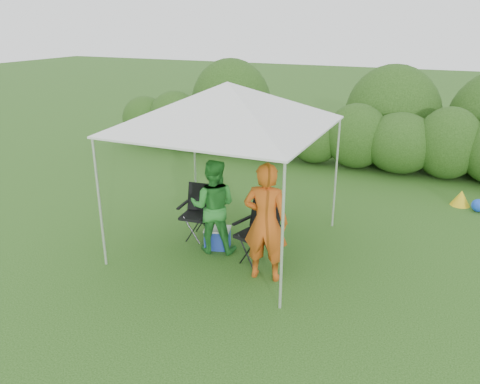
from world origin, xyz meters
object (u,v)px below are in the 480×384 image
at_px(chair_right, 260,227).
at_px(man, 266,222).
at_px(chair_left, 199,208).
at_px(woman, 213,206).
at_px(cooler, 218,238).
at_px(canopy, 227,105).

distance_m(chair_right, man, 0.69).
relative_size(chair_left, woman, 0.59).
relative_size(chair_right, man, 0.55).
height_order(chair_left, cooler, chair_left).
bearing_deg(canopy, chair_left, 172.63).
xyz_separation_m(chair_left, cooler, (0.52, -0.31, -0.36)).
distance_m(chair_left, cooler, 0.71).
relative_size(woman, cooler, 3.15).
bearing_deg(canopy, woman, -111.01).
height_order(canopy, chair_left, canopy).
distance_m(canopy, chair_right, 2.04).
height_order(chair_right, cooler, chair_right).
bearing_deg(cooler, woman, -118.06).
height_order(canopy, woman, canopy).
bearing_deg(chair_right, canopy, 174.04).
bearing_deg(man, woman, -31.41).
relative_size(canopy, chair_right, 3.04).
relative_size(man, woman, 1.14).
height_order(chair_right, man, man).
bearing_deg(woman, chair_left, -54.70).
bearing_deg(chair_left, man, -34.11).
relative_size(chair_left, cooler, 1.87).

